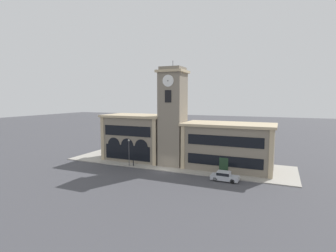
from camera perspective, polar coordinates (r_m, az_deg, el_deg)
The scene contains 8 objects.
ground_plane at distance 46.90m, azimuth -1.15°, elevation -9.80°, with size 300.00×300.00×0.00m, color #424247.
sidewalk_kerb at distance 52.27m, azimuth 1.63°, elevation -8.05°, with size 43.95×12.12×0.15m.
clock_tower at distance 49.45m, azimuth 1.03°, elevation 2.01°, with size 5.09×5.09×19.75m.
town_hall_left_wing at distance 55.28m, azimuth -6.76°, elevation -2.38°, with size 13.24×8.41×9.41m.
town_hall_right_wing at distance 48.79m, azimuth 12.99°, elevation -4.26°, with size 16.18×8.41×8.36m.
parked_car_near at distance 42.37m, azimuth 12.16°, elevation -10.61°, with size 4.29×1.90×1.47m.
street_lamp at distance 49.63m, azimuth -8.50°, elevation -4.80°, with size 0.36×0.36×5.04m.
bollard at distance 50.02m, azimuth -7.54°, elevation -8.05°, with size 0.18×0.18×1.06m.
Camera 1 is at (18.76, -41.03, 12.84)m, focal length 28.00 mm.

